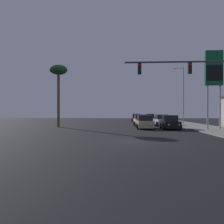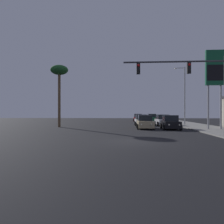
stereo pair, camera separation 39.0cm
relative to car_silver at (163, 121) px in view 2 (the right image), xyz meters
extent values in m
plane|color=black|center=(-4.97, -18.36, -0.76)|extent=(120.00, 120.00, 0.00)
cube|color=gray|center=(4.53, -8.36, -0.70)|extent=(5.00, 60.00, 0.12)
cube|color=#B7B7BC|center=(0.00, -0.04, -0.18)|extent=(1.97, 4.27, 0.80)
cube|color=black|center=(0.00, 0.11, 0.57)|extent=(1.68, 2.06, 0.70)
cylinder|color=black|center=(-0.90, -1.34, -0.44)|extent=(0.24, 0.64, 0.64)
cylinder|color=black|center=(0.90, -1.34, -0.44)|extent=(0.24, 0.64, 0.64)
cylinder|color=black|center=(-0.90, 1.27, -0.44)|extent=(0.24, 0.64, 0.64)
cylinder|color=black|center=(0.90, 1.27, -0.44)|extent=(0.24, 0.64, 0.64)
sphere|color=#F2EACC|center=(-0.56, -2.16, -0.13)|extent=(0.18, 0.18, 0.18)
sphere|color=#F2EACC|center=(0.56, -2.16, -0.13)|extent=(0.18, 0.18, 0.18)
cube|color=silver|center=(-3.22, 0.48, -0.18)|extent=(1.94, 4.26, 0.80)
cube|color=black|center=(-3.22, 0.63, 0.57)|extent=(1.67, 2.05, 0.70)
cylinder|color=black|center=(-4.12, -0.83, -0.44)|extent=(0.24, 0.64, 0.64)
cylinder|color=black|center=(-2.32, -0.83, -0.44)|extent=(0.24, 0.64, 0.64)
cylinder|color=black|center=(-4.12, 1.78, -0.44)|extent=(0.24, 0.64, 0.64)
cylinder|color=black|center=(-2.32, 1.78, -0.44)|extent=(0.24, 0.64, 0.64)
sphere|color=#F2EACC|center=(-3.78, -1.64, -0.13)|extent=(0.18, 0.18, 0.18)
sphere|color=#F2EACC|center=(-2.66, -1.64, -0.13)|extent=(0.18, 0.18, 0.18)
cube|color=tan|center=(-3.22, -6.53, -0.18)|extent=(1.87, 4.23, 0.80)
cube|color=black|center=(-3.22, -6.38, 0.57)|extent=(1.63, 2.03, 0.70)
cylinder|color=black|center=(-4.12, -7.83, -0.44)|extent=(0.24, 0.64, 0.64)
cylinder|color=black|center=(-2.32, -7.83, -0.44)|extent=(0.24, 0.64, 0.64)
cylinder|color=black|center=(-4.12, -5.22, -0.44)|extent=(0.24, 0.64, 0.64)
cylinder|color=black|center=(-2.32, -5.22, -0.44)|extent=(0.24, 0.64, 0.64)
sphere|color=#F2EACC|center=(-3.77, -8.65, -0.13)|extent=(0.18, 0.18, 0.18)
sphere|color=#F2EACC|center=(-2.66, -8.65, -0.13)|extent=(0.18, 0.18, 0.18)
cube|color=black|center=(-0.23, -7.13, -0.18)|extent=(1.94, 4.26, 0.80)
cube|color=black|center=(-0.23, -6.98, 0.57)|extent=(1.67, 2.05, 0.70)
cylinder|color=black|center=(-1.13, -8.43, -0.44)|extent=(0.24, 0.64, 0.64)
cylinder|color=black|center=(0.67, -8.43, -0.44)|extent=(0.24, 0.64, 0.64)
cylinder|color=black|center=(-1.13, -5.83, -0.44)|extent=(0.24, 0.64, 0.64)
cylinder|color=black|center=(0.67, -5.83, -0.44)|extent=(0.24, 0.64, 0.64)
sphere|color=#F2EACC|center=(-0.78, -9.25, -0.13)|extent=(0.18, 0.18, 0.18)
sphere|color=#F2EACC|center=(0.33, -9.25, -0.13)|extent=(0.18, 0.18, 0.18)
cube|color=#195933|center=(-0.03, 14.49, -0.18)|extent=(1.92, 4.25, 0.80)
cube|color=black|center=(-0.03, 14.64, 0.57)|extent=(1.66, 2.04, 0.70)
cylinder|color=black|center=(-0.93, 13.19, -0.44)|extent=(0.24, 0.64, 0.64)
cylinder|color=black|center=(0.87, 13.19, -0.44)|extent=(0.24, 0.64, 0.64)
cylinder|color=black|center=(-0.93, 15.79, -0.44)|extent=(0.24, 0.64, 0.64)
cylinder|color=black|center=(0.87, 15.79, -0.44)|extent=(0.24, 0.64, 0.64)
sphere|color=#F2EACC|center=(-0.58, 12.37, -0.13)|extent=(0.18, 0.18, 0.18)
sphere|color=#F2EACC|center=(0.53, 12.37, -0.13)|extent=(0.18, 0.18, 0.18)
cube|color=maroon|center=(-3.02, 14.56, -0.18)|extent=(1.81, 4.20, 0.80)
cube|color=black|center=(-3.02, 14.71, 0.57)|extent=(1.60, 2.00, 0.70)
cylinder|color=black|center=(-3.92, 13.26, -0.44)|extent=(0.24, 0.64, 0.64)
cylinder|color=black|center=(-2.12, 13.26, -0.44)|extent=(0.24, 0.64, 0.64)
cylinder|color=black|center=(-3.92, 15.87, -0.44)|extent=(0.24, 0.64, 0.64)
cylinder|color=black|center=(-2.12, 15.87, -0.44)|extent=(0.24, 0.64, 0.64)
sphere|color=#F2EACC|center=(-3.57, 12.44, -0.13)|extent=(0.18, 0.18, 0.18)
sphere|color=#F2EACC|center=(-2.46, 12.44, -0.13)|extent=(0.18, 0.18, 0.18)
cylinder|color=#38383D|center=(-1.57, -15.27, 5.46)|extent=(8.29, 0.14, 0.14)
cube|color=black|center=(-0.32, -15.27, 4.91)|extent=(0.30, 0.24, 0.90)
sphere|color=red|center=(-0.32, -15.41, 5.18)|extent=(0.20, 0.20, 0.20)
cube|color=black|center=(-4.47, -15.27, 4.91)|extent=(0.30, 0.24, 0.90)
sphere|color=red|center=(-4.47, -15.41, 5.18)|extent=(0.20, 0.20, 0.20)
cylinder|color=#99999E|center=(3.59, 1.17, 3.86)|extent=(0.18, 0.18, 9.00)
cylinder|color=#99999E|center=(2.89, 1.17, 8.21)|extent=(1.40, 0.10, 0.10)
ellipsoid|color=silver|center=(2.19, 1.17, 8.16)|extent=(0.50, 0.24, 0.20)
cylinder|color=#99999E|center=(3.85, -8.02, 1.86)|extent=(0.20, 0.20, 5.00)
cylinder|color=#99999E|center=(5.25, -8.02, 1.86)|extent=(0.20, 0.20, 5.00)
cube|color=#0F4C2D|center=(4.55, -8.02, 6.36)|extent=(2.00, 0.40, 4.00)
cube|color=black|center=(4.55, -8.23, 5.76)|extent=(1.80, 0.03, 1.80)
cylinder|color=brown|center=(-14.68, -4.36, 2.91)|extent=(0.36, 0.36, 7.35)
ellipsoid|color=#1E5123|center=(-14.68, -4.36, 7.07)|extent=(2.40, 2.40, 1.32)
camera|label=1|loc=(-5.80, -33.65, 1.27)|focal=35.00mm
camera|label=2|loc=(-5.41, -33.63, 1.27)|focal=35.00mm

